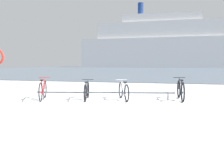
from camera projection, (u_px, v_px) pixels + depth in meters
ground at (163, 69)px, 59.45m from camera, size 80.00×132.00×0.08m
bike_rack at (105, 93)px, 9.08m from camera, size 5.15×1.02×0.31m
bicycle_0 at (43, 90)px, 9.14m from camera, size 0.69×1.61×0.83m
bicycle_1 at (87, 91)px, 9.17m from camera, size 0.56×1.63×0.75m
bicycle_2 at (124, 91)px, 9.13m from camera, size 0.74×1.49×0.75m
bicycle_3 at (181, 90)px, 9.07m from camera, size 0.46×1.74×0.83m
ferry_ship at (164, 45)px, 74.56m from camera, size 52.00×11.40×20.27m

